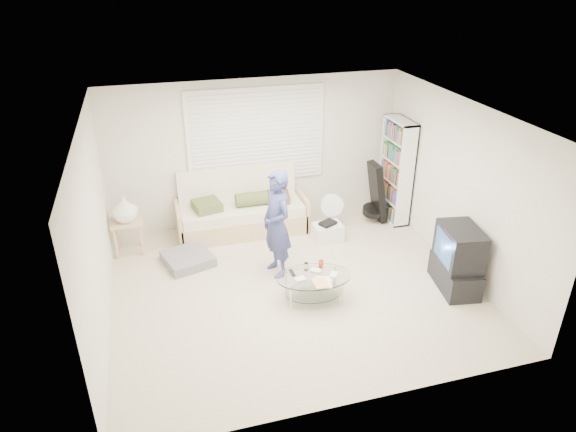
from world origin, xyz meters
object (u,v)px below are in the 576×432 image
object	(u,v)px
futon_sofa	(241,212)
bookshelf	(396,171)
tv_unit	(457,259)
coffee_table	(314,280)

from	to	relation	value
futon_sofa	bookshelf	xyz separation A→B (m)	(2.69, -0.28, 0.56)
futon_sofa	bookshelf	world-z (taller)	bookshelf
tv_unit	coffee_table	size ratio (longest dim) A/B	0.87
bookshelf	coffee_table	size ratio (longest dim) A/B	1.68
tv_unit	coffee_table	xyz separation A→B (m)	(-2.01, 0.25, -0.15)
coffee_table	bookshelf	bearing A→B (deg)	42.74
futon_sofa	tv_unit	world-z (taller)	futon_sofa
futon_sofa	tv_unit	size ratio (longest dim) A/B	2.31
futon_sofa	coffee_table	xyz separation A→B (m)	(0.55, -2.26, -0.04)
futon_sofa	tv_unit	xyz separation A→B (m)	(2.57, -2.51, 0.11)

